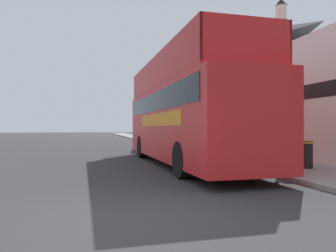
# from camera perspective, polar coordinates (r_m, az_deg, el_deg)

# --- Properties ---
(ground_plane) EXTENTS (144.00, 144.00, 0.00)m
(ground_plane) POSITION_cam_1_polar(r_m,az_deg,el_deg) (26.16, -12.89, -3.43)
(ground_plane) COLOR #333335
(sidewalk) EXTENTS (2.85, 108.00, 0.14)m
(sidewalk) POSITION_cam_1_polar(r_m,az_deg,el_deg) (24.09, 2.33, -3.54)
(sidewalk) COLOR gray
(sidewalk) RESTS_ON ground_plane
(brick_terrace_rear) EXTENTS (6.00, 17.19, 9.38)m
(brick_terrace_rear) POSITION_cam_1_polar(r_m,az_deg,el_deg) (28.15, 9.60, 6.36)
(brick_terrace_rear) COLOR #9E664C
(brick_terrace_rear) RESTS_ON ground_plane
(tour_bus) EXTENTS (2.60, 10.96, 4.12)m
(tour_bus) POSITION_cam_1_polar(r_m,az_deg,el_deg) (12.79, 2.72, 1.65)
(tour_bus) COLOR red
(tour_bus) RESTS_ON ground_plane
(parked_car_ahead_of_bus) EXTENTS (2.07, 4.33, 1.50)m
(parked_car_ahead_of_bus) POSITION_cam_1_polar(r_m,az_deg,el_deg) (20.29, -2.18, -2.39)
(parked_car_ahead_of_bus) COLOR navy
(parked_car_ahead_of_bus) RESTS_ON ground_plane
(pedestrian_second) EXTENTS (0.44, 0.24, 1.67)m
(pedestrian_second) POSITION_cam_1_polar(r_m,az_deg,el_deg) (10.70, 20.90, -1.90)
(pedestrian_second) COLOR #232328
(pedestrian_second) RESTS_ON sidewalk
(pedestrian_third) EXTENTS (0.41, 0.23, 1.57)m
(pedestrian_third) POSITION_cam_1_polar(r_m,az_deg,el_deg) (11.79, 16.18, -2.03)
(pedestrian_third) COLOR #232328
(pedestrian_third) RESTS_ON sidewalk
(lamp_post_nearest) EXTENTS (0.35, 0.35, 5.23)m
(lamp_post_nearest) POSITION_cam_1_polar(r_m,az_deg,el_deg) (10.70, 19.11, 11.88)
(lamp_post_nearest) COLOR black
(lamp_post_nearest) RESTS_ON sidewalk
(lamp_post_second) EXTENTS (0.35, 0.35, 4.62)m
(lamp_post_second) POSITION_cam_1_polar(r_m,az_deg,el_deg) (18.44, 4.55, 5.59)
(lamp_post_second) COLOR black
(lamp_post_second) RESTS_ON sidewalk
(litter_bin) EXTENTS (0.48, 0.48, 0.87)m
(litter_bin) POSITION_cam_1_polar(r_m,az_deg,el_deg) (11.49, 22.83, -4.47)
(litter_bin) COLOR black
(litter_bin) RESTS_ON sidewalk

